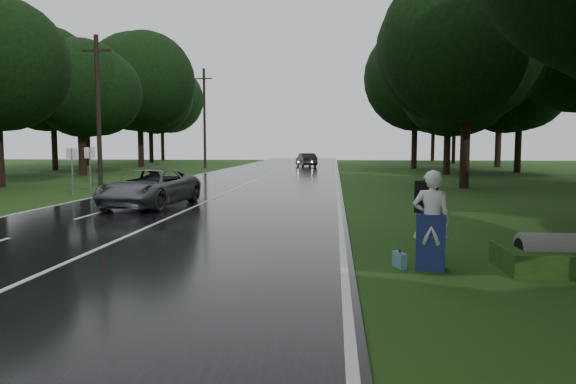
% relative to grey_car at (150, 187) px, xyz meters
% --- Properties ---
extents(ground, '(160.00, 160.00, 0.00)m').
position_rel_grey_car_xyz_m(ground, '(1.86, -10.71, -0.79)').
color(ground, '#1F4013').
rests_on(ground, ground).
extents(road, '(12.00, 140.00, 0.04)m').
position_rel_grey_car_xyz_m(road, '(1.86, 9.29, -0.77)').
color(road, black).
rests_on(road, ground).
extents(lane_center, '(0.12, 140.00, 0.01)m').
position_rel_grey_car_xyz_m(lane_center, '(1.86, 9.29, -0.75)').
color(lane_center, silver).
rests_on(lane_center, road).
extents(grey_car, '(3.16, 5.70, 1.51)m').
position_rel_grey_car_xyz_m(grey_car, '(0.00, 0.00, 0.00)').
color(grey_car, '#54575A').
rests_on(grey_car, road).
extents(far_car, '(2.85, 5.00, 1.56)m').
position_rel_grey_car_xyz_m(far_car, '(4.17, 40.13, 0.03)').
color(far_car, black).
rests_on(far_car, road).
extents(hitchhiker, '(0.82, 0.77, 2.01)m').
position_rel_grey_car_xyz_m(hitchhiker, '(9.39, -9.84, 0.14)').
color(hitchhiker, silver).
rests_on(hitchhiker, ground).
extents(suitcase, '(0.26, 0.46, 0.32)m').
position_rel_grey_car_xyz_m(suitcase, '(8.79, -9.73, -0.64)').
color(suitcase, teal).
rests_on(suitcase, ground).
extents(culvert, '(1.52, 0.76, 0.76)m').
position_rel_grey_car_xyz_m(culvert, '(11.90, -9.74, -0.79)').
color(culvert, slate).
rests_on(culvert, ground).
extents(utility_pole_mid, '(1.80, 0.28, 9.01)m').
position_rel_grey_car_xyz_m(utility_pole_mid, '(-6.64, 9.74, -0.79)').
color(utility_pole_mid, black).
rests_on(utility_pole_mid, ground).
extents(utility_pole_far, '(1.80, 0.28, 10.77)m').
position_rel_grey_car_xyz_m(utility_pole_far, '(-6.64, 35.20, -0.79)').
color(utility_pole_far, black).
rests_on(utility_pole_far, ground).
extents(road_sign_a, '(0.57, 0.10, 2.36)m').
position_rel_grey_car_xyz_m(road_sign_a, '(-5.34, 3.95, -0.79)').
color(road_sign_a, white).
rests_on(road_sign_a, ground).
extents(road_sign_b, '(0.58, 0.10, 2.40)m').
position_rel_grey_car_xyz_m(road_sign_b, '(-5.34, 5.81, -0.79)').
color(road_sign_b, white).
rests_on(road_sign_b, ground).
extents(tree_left_e, '(8.03, 8.03, 12.54)m').
position_rel_grey_car_xyz_m(tree_left_e, '(-13.65, 21.47, -0.79)').
color(tree_left_e, black).
rests_on(tree_left_e, ground).
extents(tree_left_f, '(10.62, 10.62, 16.60)m').
position_rel_grey_car_xyz_m(tree_left_f, '(-14.94, 38.10, -0.79)').
color(tree_left_f, black).
rests_on(tree_left_f, ground).
extents(tree_right_d, '(9.29, 9.29, 14.51)m').
position_rel_grey_car_xyz_m(tree_right_d, '(15.01, 10.61, -0.79)').
color(tree_right_d, black).
rests_on(tree_right_d, ground).
extents(tree_right_e, '(8.36, 8.36, 13.07)m').
position_rel_grey_car_xyz_m(tree_right_e, '(17.03, 24.98, -0.79)').
color(tree_right_e, black).
rests_on(tree_right_e, ground).
extents(tree_right_f, '(10.35, 10.35, 16.17)m').
position_rel_grey_car_xyz_m(tree_right_f, '(16.04, 36.67, -0.79)').
color(tree_right_f, black).
rests_on(tree_right_f, ground).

